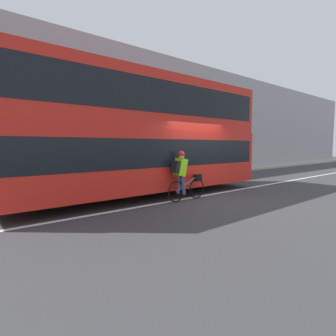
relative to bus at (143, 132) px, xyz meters
name	(u,v)px	position (x,y,z in m)	size (l,w,h in m)	color
ground_plane	(205,198)	(1.38, -1.62, -2.22)	(80.00, 80.00, 0.00)	#38383A
road_center_line	(199,196)	(1.38, -1.32, -2.21)	(50.00, 0.14, 0.01)	silver
sidewalk_curb	(123,179)	(1.38, 3.92, -2.15)	(60.00, 2.12, 0.14)	#A8A399
building_facade	(111,111)	(1.38, 5.13, 1.33)	(60.00, 0.30, 7.09)	#9E9EA3
bus	(143,132)	(0.00, 0.00, 0.00)	(9.14, 2.51, 4.01)	black
cyclist_on_bike	(183,174)	(0.49, -1.49, -1.36)	(1.54, 0.32, 1.58)	black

